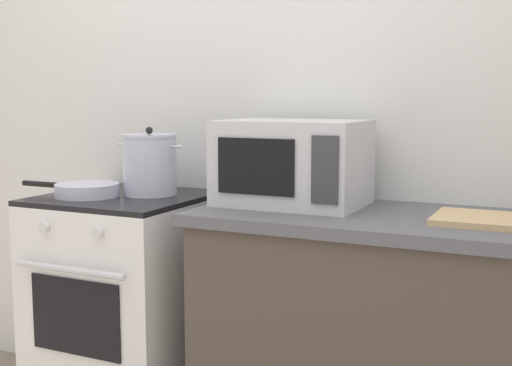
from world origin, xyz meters
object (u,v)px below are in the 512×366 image
at_px(cutting_board, 495,220).
at_px(stove, 127,309).
at_px(stock_pot, 150,164).
at_px(microwave, 293,163).
at_px(frying_pan, 86,190).

bearing_deg(cutting_board, stove, -179.95).
height_order(stock_pot, microwave, microwave).
bearing_deg(frying_pan, cutting_board, 3.33).
bearing_deg(frying_pan, stock_pot, 36.26).
bearing_deg(microwave, stock_pot, -178.18).
bearing_deg(stock_pot, cutting_board, -2.62).
height_order(stock_pot, cutting_board, stock_pot).
bearing_deg(cutting_board, microwave, 173.60).
relative_size(frying_pan, cutting_board, 1.24).
height_order(stock_pot, frying_pan, stock_pot).
distance_m(stock_pot, microwave, 0.60).
bearing_deg(stock_pot, microwave, 1.82).
relative_size(stock_pot, microwave, 0.60).
distance_m(stove, microwave, 0.92).
distance_m(stove, frying_pan, 0.51).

